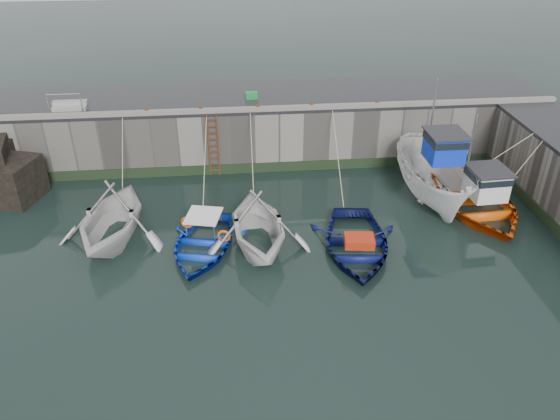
{
  "coord_description": "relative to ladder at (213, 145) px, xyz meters",
  "views": [
    {
      "loc": [
        -1.15,
        -14.54,
        12.36
      ],
      "look_at": [
        0.68,
        4.14,
        1.2
      ],
      "focal_mm": 35.0,
      "sensor_mm": 36.0,
      "label": 1
    }
  ],
  "objects": [
    {
      "name": "boat_near_blue_rope",
      "position": [
        -0.48,
        -1.94,
        -1.59
      ],
      "size": [
        0.04,
        4.81,
        3.1
      ],
      "primitive_type": null,
      "color": "tan",
      "rests_on": "ground"
    },
    {
      "name": "bollard_a",
      "position": [
        -3.0,
        0.34,
        1.71
      ],
      "size": [
        0.18,
        0.18,
        0.28
      ],
      "primitive_type": "cylinder",
      "color": "#3F1E0F",
      "rests_on": "road_back"
    },
    {
      "name": "fish_crate",
      "position": [
        2.0,
        2.03,
        1.73
      ],
      "size": [
        0.62,
        0.4,
        0.33
      ],
      "primitive_type": "cube",
      "rotation": [
        0.0,
        0.0,
        0.07
      ],
      "color": "#167C32",
      "rests_on": "road_back"
    },
    {
      "name": "boat_near_blue",
      "position": [
        -0.48,
        -6.46,
        -1.59
      ],
      "size": [
        4.26,
        5.25,
        0.96
      ],
      "primitive_type": "imported",
      "rotation": [
        0.0,
        0.0,
        -0.22
      ],
      "color": "#0C33BE",
      "rests_on": "ground"
    },
    {
      "name": "quay_back",
      "position": [
        2.0,
        2.59,
        -0.09
      ],
      "size": [
        30.0,
        5.0,
        3.0
      ],
      "primitive_type": "cube",
      "color": "slate",
      "rests_on": "ground"
    },
    {
      "name": "bollard_d",
      "position": [
        4.8,
        0.34,
        1.71
      ],
      "size": [
        0.18,
        0.18,
        0.28
      ],
      "primitive_type": "cylinder",
      "color": "#3F1E0F",
      "rests_on": "road_back"
    },
    {
      "name": "boat_near_blacktrim",
      "position": [
        1.72,
        -6.5,
        -1.59
      ],
      "size": [
        4.74,
        5.38,
        2.67
      ],
      "primitive_type": "imported",
      "rotation": [
        0.0,
        0.0,
        0.08
      ],
      "color": "silver",
      "rests_on": "ground"
    },
    {
      "name": "road_back",
      "position": [
        2.0,
        2.59,
        1.49
      ],
      "size": [
        30.0,
        5.0,
        0.16
      ],
      "primitive_type": "cube",
      "color": "black",
      "rests_on": "quay_back"
    },
    {
      "name": "boat_near_navy_rope",
      "position": [
        5.54,
        -2.26,
        -1.59
      ],
      "size": [
        0.04,
        5.36,
        3.1
      ],
      "primitive_type": null,
      "color": "tan",
      "rests_on": "ground"
    },
    {
      "name": "boat_near_white",
      "position": [
        -4.05,
        -5.4,
        -1.59
      ],
      "size": [
        5.33,
        5.92,
        2.76
      ],
      "primitive_type": "imported",
      "rotation": [
        0.0,
        0.0,
        -0.17
      ],
      "color": "silver",
      "rests_on": "ground"
    },
    {
      "name": "ladder",
      "position": [
        0.0,
        0.0,
        0.0
      ],
      "size": [
        0.51,
        0.08,
        3.2
      ],
      "color": "#3F1E0F",
      "rests_on": "ground"
    },
    {
      "name": "ground",
      "position": [
        2.0,
        -9.91,
        -1.59
      ],
      "size": [
        120.0,
        120.0,
        0.0
      ],
      "primitive_type": "plane",
      "color": "black",
      "rests_on": "ground"
    },
    {
      "name": "railing",
      "position": [
        -6.75,
        1.33,
        1.77
      ],
      "size": [
        1.6,
        1.05,
        1.0
      ],
      "color": "#A5A8AD",
      "rests_on": "road_back"
    },
    {
      "name": "boat_near_white_rope",
      "position": [
        -4.05,
        -1.41,
        -1.59
      ],
      "size": [
        0.04,
        3.96,
        3.1
      ],
      "primitive_type": null,
      "color": "tan",
      "rests_on": "ground"
    },
    {
      "name": "bollard_c",
      "position": [
        2.2,
        0.34,
        1.71
      ],
      "size": [
        0.18,
        0.18,
        0.28
      ],
      "primitive_type": "cylinder",
      "color": "#3F1E0F",
      "rests_on": "road_back"
    },
    {
      "name": "boat_near_navy",
      "position": [
        5.54,
        -7.11,
        -1.59
      ],
      "size": [
        4.33,
        5.64,
        1.08
      ],
      "primitive_type": "imported",
      "rotation": [
        0.0,
        0.0,
        -0.12
      ],
      "color": "#0A1044",
      "rests_on": "ground"
    },
    {
      "name": "boat_near_blacktrim_rope",
      "position": [
        1.72,
        -1.96,
        -1.59
      ],
      "size": [
        0.04,
        4.84,
        3.1
      ],
      "primitive_type": null,
      "color": "tan",
      "rests_on": "ground"
    },
    {
      "name": "bollard_b",
      "position": [
        -0.5,
        0.34,
        1.71
      ],
      "size": [
        0.18,
        0.18,
        0.28
      ],
      "primitive_type": "cylinder",
      "color": "#3F1E0F",
      "rests_on": "road_back"
    },
    {
      "name": "algae_back",
      "position": [
        2.0,
        0.05,
        -1.34
      ],
      "size": [
        30.0,
        0.08,
        0.5
      ],
      "primitive_type": "cube",
      "color": "black",
      "rests_on": "ground"
    },
    {
      "name": "bollard_e",
      "position": [
        8.0,
        0.34,
        1.71
      ],
      "size": [
        0.18,
        0.18,
        0.28
      ],
      "primitive_type": "cylinder",
      "color": "#3F1E0F",
      "rests_on": "road_back"
    },
    {
      "name": "boat_far_orange",
      "position": [
        11.5,
        -4.48,
        -1.17
      ],
      "size": [
        4.85,
        6.55,
        4.31
      ],
      "rotation": [
        0.0,
        0.0,
        0.06
      ],
      "color": "#DD520B",
      "rests_on": "ground"
    },
    {
      "name": "kerb_back",
      "position": [
        2.0,
        0.24,
        1.67
      ],
      "size": [
        30.0,
        0.3,
        0.2
      ],
      "primitive_type": "cube",
      "color": "slate",
      "rests_on": "road_back"
    },
    {
      "name": "boat_far_white",
      "position": [
        9.87,
        -3.4,
        -0.51
      ],
      "size": [
        2.54,
        6.66,
        5.57
      ],
      "rotation": [
        0.0,
        0.0,
        0.01
      ],
      "color": "white",
      "rests_on": "ground"
    }
  ]
}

